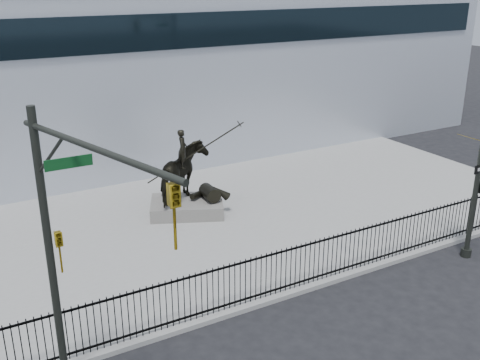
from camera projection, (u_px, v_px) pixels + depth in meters
ground at (309, 314)px, 16.54m from camera, size 120.00×120.00×0.00m
plaza at (204, 225)px, 22.22m from camera, size 30.00×12.00×0.15m
building at (99, 68)px, 31.29m from camera, size 44.00×14.00×9.00m
picket_fence at (286, 269)px, 17.24m from camera, size 22.10×0.10×1.50m
statue_plinth at (187, 207)px, 23.10m from camera, size 3.48×3.03×0.55m
equestrian_statue at (187, 174)px, 22.62m from camera, size 3.43×2.91×3.17m
traffic_signal_left at (69, 254)px, 11.50m from camera, size 1.52×4.84×7.00m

